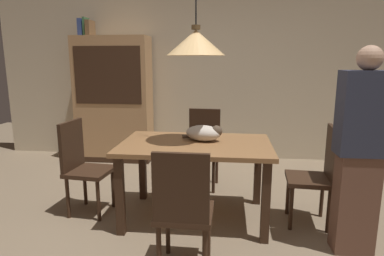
{
  "coord_description": "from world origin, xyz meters",
  "views": [
    {
      "loc": [
        0.38,
        -2.52,
        1.51
      ],
      "look_at": [
        0.04,
        0.69,
        0.85
      ],
      "focal_mm": 31.2,
      "sensor_mm": 36.0,
      "label": 1
    }
  ],
  "objects_px": {
    "pendant_lamp": "(196,42)",
    "hutch_bookcase": "(114,102)",
    "dining_table": "(196,153)",
    "book_blue_wide": "(82,28)",
    "chair_near_front": "(183,207)",
    "book_brown_thick": "(90,28)",
    "chair_left_side": "(82,163)",
    "chair_right_side": "(318,172)",
    "chair_far_back": "(203,144)",
    "book_green_slim": "(86,27)",
    "cat_sleeping": "(204,133)",
    "person_standing": "(360,153)"
  },
  "relations": [
    {
      "from": "pendant_lamp",
      "to": "hutch_bookcase",
      "type": "relative_size",
      "value": 0.7
    },
    {
      "from": "dining_table",
      "to": "book_blue_wide",
      "type": "relative_size",
      "value": 5.83
    },
    {
      "from": "chair_near_front",
      "to": "book_brown_thick",
      "type": "height_order",
      "value": "book_brown_thick"
    },
    {
      "from": "chair_left_side",
      "to": "book_brown_thick",
      "type": "bearing_deg",
      "value": 107.95
    },
    {
      "from": "dining_table",
      "to": "chair_right_side",
      "type": "relative_size",
      "value": 1.51
    },
    {
      "from": "dining_table",
      "to": "chair_far_back",
      "type": "height_order",
      "value": "chair_far_back"
    },
    {
      "from": "hutch_bookcase",
      "to": "book_blue_wide",
      "type": "bearing_deg",
      "value": 179.8
    },
    {
      "from": "chair_near_front",
      "to": "book_green_slim",
      "type": "relative_size",
      "value": 3.58
    },
    {
      "from": "hutch_bookcase",
      "to": "book_green_slim",
      "type": "relative_size",
      "value": 7.12
    },
    {
      "from": "cat_sleeping",
      "to": "pendant_lamp",
      "type": "height_order",
      "value": "pendant_lamp"
    },
    {
      "from": "chair_right_side",
      "to": "cat_sleeping",
      "type": "xyz_separation_m",
      "value": [
        -1.05,
        0.1,
        0.32
      ]
    },
    {
      "from": "book_blue_wide",
      "to": "chair_near_front",
      "type": "bearing_deg",
      "value": -55.87
    },
    {
      "from": "chair_right_side",
      "to": "book_green_slim",
      "type": "relative_size",
      "value": 3.58
    },
    {
      "from": "chair_far_back",
      "to": "book_blue_wide",
      "type": "bearing_deg",
      "value": 152.76
    },
    {
      "from": "chair_far_back",
      "to": "book_green_slim",
      "type": "distance_m",
      "value": 2.5
    },
    {
      "from": "dining_table",
      "to": "book_green_slim",
      "type": "height_order",
      "value": "book_green_slim"
    },
    {
      "from": "pendant_lamp",
      "to": "chair_left_side",
      "type": "bearing_deg",
      "value": 179.59
    },
    {
      "from": "book_green_slim",
      "to": "cat_sleeping",
      "type": "bearing_deg",
      "value": -43.13
    },
    {
      "from": "dining_table",
      "to": "chair_left_side",
      "type": "bearing_deg",
      "value": 179.59
    },
    {
      "from": "chair_right_side",
      "to": "hutch_bookcase",
      "type": "distance_m",
      "value": 3.15
    },
    {
      "from": "chair_near_front",
      "to": "chair_right_side",
      "type": "relative_size",
      "value": 1.0
    },
    {
      "from": "chair_far_back",
      "to": "cat_sleeping",
      "type": "height_order",
      "value": "chair_far_back"
    },
    {
      "from": "chair_far_back",
      "to": "book_brown_thick",
      "type": "xyz_separation_m",
      "value": [
        -1.72,
        0.95,
        1.45
      ]
    },
    {
      "from": "chair_right_side",
      "to": "hutch_bookcase",
      "type": "relative_size",
      "value": 0.5
    },
    {
      "from": "chair_near_front",
      "to": "person_standing",
      "type": "height_order",
      "value": "person_standing"
    },
    {
      "from": "book_brown_thick",
      "to": "chair_left_side",
      "type": "bearing_deg",
      "value": -72.05
    },
    {
      "from": "cat_sleeping",
      "to": "person_standing",
      "type": "xyz_separation_m",
      "value": [
        1.23,
        -0.53,
        -0.01
      ]
    },
    {
      "from": "chair_near_front",
      "to": "book_green_slim",
      "type": "bearing_deg",
      "value": 123.3
    },
    {
      "from": "chair_far_back",
      "to": "chair_right_side",
      "type": "distance_m",
      "value": 1.43
    },
    {
      "from": "chair_left_side",
      "to": "chair_right_side",
      "type": "distance_m",
      "value": 2.26
    },
    {
      "from": "chair_far_back",
      "to": "book_blue_wide",
      "type": "distance_m",
      "value": 2.53
    },
    {
      "from": "chair_right_side",
      "to": "chair_far_back",
      "type": "bearing_deg",
      "value": 141.74
    },
    {
      "from": "chair_left_side",
      "to": "person_standing",
      "type": "bearing_deg",
      "value": -10.38
    },
    {
      "from": "pendant_lamp",
      "to": "book_brown_thick",
      "type": "height_order",
      "value": "pendant_lamp"
    },
    {
      "from": "chair_far_back",
      "to": "cat_sleeping",
      "type": "xyz_separation_m",
      "value": [
        0.07,
        -0.79,
        0.32
      ]
    },
    {
      "from": "book_green_slim",
      "to": "chair_left_side",
      "type": "bearing_deg",
      "value": -70.33
    },
    {
      "from": "cat_sleeping",
      "to": "hutch_bookcase",
      "type": "height_order",
      "value": "hutch_bookcase"
    },
    {
      "from": "person_standing",
      "to": "book_brown_thick",
      "type": "bearing_deg",
      "value": 143.14
    },
    {
      "from": "chair_left_side",
      "to": "chair_right_side",
      "type": "relative_size",
      "value": 1.0
    },
    {
      "from": "book_brown_thick",
      "to": "hutch_bookcase",
      "type": "bearing_deg",
      "value": -0.28
    },
    {
      "from": "chair_left_side",
      "to": "book_green_slim",
      "type": "bearing_deg",
      "value": 109.67
    },
    {
      "from": "dining_table",
      "to": "person_standing",
      "type": "distance_m",
      "value": 1.38
    },
    {
      "from": "cat_sleeping",
      "to": "hutch_bookcase",
      "type": "relative_size",
      "value": 0.22
    },
    {
      "from": "pendant_lamp",
      "to": "chair_right_side",
      "type": "bearing_deg",
      "value": -0.32
    },
    {
      "from": "chair_right_side",
      "to": "pendant_lamp",
      "type": "xyz_separation_m",
      "value": [
        -1.13,
        0.01,
        1.15
      ]
    },
    {
      "from": "person_standing",
      "to": "pendant_lamp",
      "type": "bearing_deg",
      "value": 161.44
    },
    {
      "from": "dining_table",
      "to": "cat_sleeping",
      "type": "height_order",
      "value": "cat_sleeping"
    },
    {
      "from": "hutch_bookcase",
      "to": "person_standing",
      "type": "relative_size",
      "value": 1.14
    },
    {
      "from": "book_green_slim",
      "to": "person_standing",
      "type": "relative_size",
      "value": 0.16
    },
    {
      "from": "dining_table",
      "to": "chair_far_back",
      "type": "bearing_deg",
      "value": 89.56
    }
  ]
}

